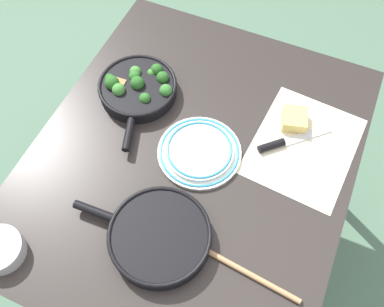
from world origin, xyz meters
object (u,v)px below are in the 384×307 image
(skillet_broccoli, at_px, (138,88))
(grater_knife, at_px, (284,142))
(skillet_eggs, at_px, (159,236))
(dinner_plate_stack, at_px, (199,151))
(cheese_block, at_px, (295,119))
(prep_bowl_steel, at_px, (0,250))
(wooden_spoon, at_px, (215,255))

(skillet_broccoli, relative_size, grater_knife, 1.83)
(skillet_eggs, distance_m, dinner_plate_stack, 0.30)
(cheese_block, distance_m, prep_bowl_steel, 0.94)
(skillet_broccoli, relative_size, cheese_block, 3.69)
(grater_knife, xyz_separation_m, cheese_block, (0.09, -0.00, 0.01))
(grater_knife, bearing_deg, skillet_eggs, -160.41)
(cheese_block, distance_m, dinner_plate_stack, 0.32)
(skillet_eggs, distance_m, prep_bowl_steel, 0.42)
(grater_knife, relative_size, dinner_plate_stack, 0.77)
(wooden_spoon, distance_m, cheese_block, 0.51)
(skillet_broccoli, bearing_deg, prep_bowl_steel, -26.33)
(dinner_plate_stack, distance_m, prep_bowl_steel, 0.62)
(prep_bowl_steel, bearing_deg, cheese_block, -39.71)
(skillet_eggs, bearing_deg, skillet_broccoli, -58.96)
(dinner_plate_stack, bearing_deg, skillet_eggs, -178.71)
(skillet_broccoli, height_order, skillet_eggs, skillet_broccoli)
(skillet_eggs, relative_size, cheese_block, 4.04)
(dinner_plate_stack, height_order, prep_bowl_steel, prep_bowl_steel)
(skillet_broccoli, height_order, grater_knife, skillet_broccoli)
(wooden_spoon, xyz_separation_m, grater_knife, (0.42, -0.07, 0.00))
(skillet_eggs, relative_size, grater_knife, 2.00)
(skillet_eggs, bearing_deg, cheese_block, -115.86)
(skillet_eggs, height_order, dinner_plate_stack, skillet_eggs)
(dinner_plate_stack, bearing_deg, grater_knife, -58.81)
(skillet_eggs, distance_m, wooden_spoon, 0.16)
(wooden_spoon, bearing_deg, cheese_block, -91.94)
(prep_bowl_steel, bearing_deg, grater_knife, -43.09)
(wooden_spoon, bearing_deg, grater_knife, -92.92)
(skillet_eggs, relative_size, prep_bowl_steel, 3.09)
(skillet_broccoli, distance_m, cheese_block, 0.52)
(wooden_spoon, xyz_separation_m, dinner_plate_stack, (0.28, 0.16, 0.01))
(skillet_broccoli, height_order, prep_bowl_steel, skillet_broccoli)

